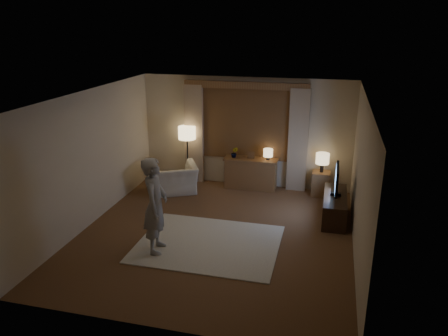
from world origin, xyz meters
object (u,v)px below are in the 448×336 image
(armchair, at_px, (174,178))
(tv_stand, at_px, (334,207))
(sideboard, at_px, (251,174))
(person, at_px, (155,205))
(side_table, at_px, (321,184))

(armchair, relative_size, tv_stand, 0.73)
(sideboard, bearing_deg, person, -106.63)
(armchair, distance_m, tv_stand, 3.68)
(sideboard, bearing_deg, side_table, -1.75)
(side_table, bearing_deg, sideboard, 178.25)
(sideboard, relative_size, tv_stand, 0.86)
(sideboard, distance_m, side_table, 1.64)
(armchair, distance_m, side_table, 3.37)
(person, bearing_deg, sideboard, -25.43)
(tv_stand, bearing_deg, person, -144.48)
(side_table, bearing_deg, armchair, -169.33)
(side_table, distance_m, tv_stand, 1.24)
(sideboard, xyz_separation_m, person, (-1.00, -3.36, 0.51))
(armchair, relative_size, side_table, 1.82)
(armchair, height_order, side_table, armchair)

